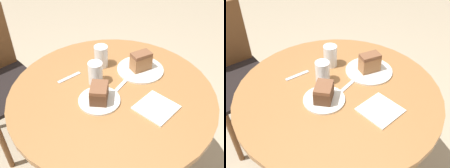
% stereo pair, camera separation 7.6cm
% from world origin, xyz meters
% --- Properties ---
extents(table, '(0.98, 0.98, 0.75)m').
position_xyz_m(table, '(0.00, 0.00, 0.57)').
color(table, '#9E6B3D').
rests_on(table, ground_plane).
extents(chair, '(0.47, 0.52, 0.92)m').
position_xyz_m(chair, '(-0.13, 0.85, 0.48)').
color(chair, brown).
rests_on(chair, ground_plane).
extents(plate_near, '(0.19, 0.19, 0.01)m').
position_xyz_m(plate_near, '(-0.09, -0.00, 0.75)').
color(plate_near, silver).
rests_on(plate_near, table).
extents(plate_far, '(0.24, 0.24, 0.01)m').
position_xyz_m(plate_far, '(0.22, -0.02, 0.75)').
color(plate_far, silver).
rests_on(plate_far, table).
extents(cake_slice_near, '(0.13, 0.12, 0.08)m').
position_xyz_m(cake_slice_near, '(-0.09, -0.00, 0.80)').
color(cake_slice_near, brown).
rests_on(cake_slice_near, plate_near).
extents(cake_slice_far, '(0.12, 0.10, 0.10)m').
position_xyz_m(cake_slice_far, '(0.22, -0.02, 0.80)').
color(cake_slice_far, '#9E6B42').
rests_on(cake_slice_far, plate_far).
extents(glass_lemonade, '(0.07, 0.07, 0.12)m').
position_xyz_m(glass_lemonade, '(0.13, 0.17, 0.80)').
color(glass_lemonade, beige).
rests_on(glass_lemonade, table).
extents(glass_water, '(0.07, 0.07, 0.11)m').
position_xyz_m(glass_water, '(0.00, 0.10, 0.80)').
color(glass_water, silver).
rests_on(glass_water, table).
extents(napkin_stack, '(0.17, 0.17, 0.01)m').
position_xyz_m(napkin_stack, '(0.02, -0.23, 0.75)').
color(napkin_stack, white).
rests_on(napkin_stack, table).
extents(fork, '(0.17, 0.03, 0.00)m').
position_xyz_m(fork, '(0.03, -0.02, 0.75)').
color(fork, silver).
rests_on(fork, table).
extents(spoon, '(0.13, 0.04, 0.00)m').
position_xyz_m(spoon, '(-0.06, 0.23, 0.75)').
color(spoon, silver).
rests_on(spoon, table).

